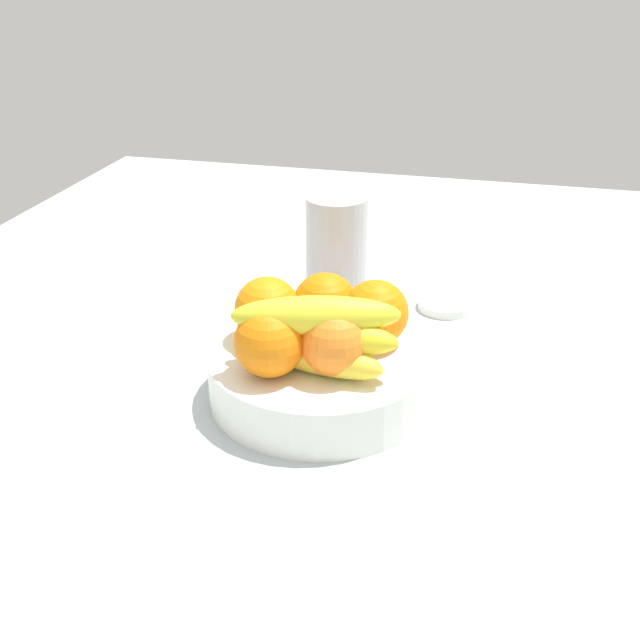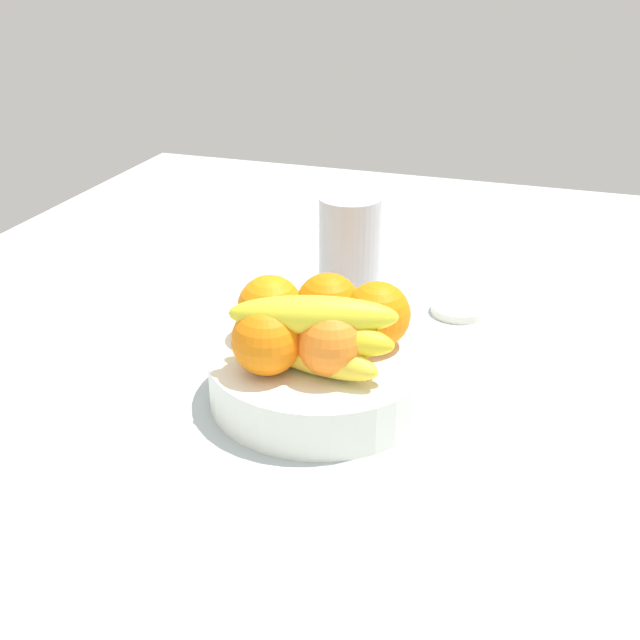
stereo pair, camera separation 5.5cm
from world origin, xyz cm
name	(u,v)px [view 1 (the left image)]	position (x,y,z in cm)	size (l,w,h in cm)	color
ground_plane	(338,417)	(0.00, 0.00, -1.50)	(180.00, 140.00, 3.00)	#ACB9BD
fruit_bowl	(320,375)	(1.35, 2.42, 2.72)	(24.14, 24.14, 5.43)	white
orange_front_left	(325,305)	(5.81, 2.95, 9.05)	(7.24, 7.24, 7.24)	orange
orange_front_right	(267,309)	(3.23, 8.80, 9.05)	(7.24, 7.24, 7.24)	orange
orange_center	(269,342)	(-3.98, 6.32, 9.05)	(7.24, 7.24, 7.24)	orange
orange_back_left	(338,342)	(-2.20, -0.29, 9.05)	(7.24, 7.24, 7.24)	orange
orange_back_right	(375,313)	(5.23, -2.80, 9.05)	(7.24, 7.24, 7.24)	orange
banana_bunch	(313,334)	(-2.24, 2.23, 9.63)	(8.36, 18.41, 8.40)	yellow
thermos_tumbler	(336,254)	(24.13, 5.88, 7.80)	(8.13, 8.13, 15.61)	#BAB8BD
jar_lid	(445,305)	(27.25, -8.60, 0.57)	(7.35, 7.35, 1.14)	white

